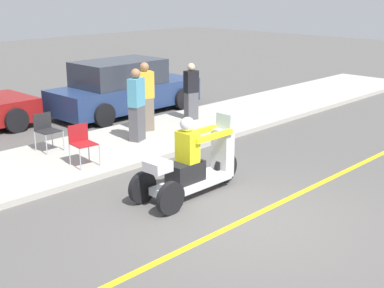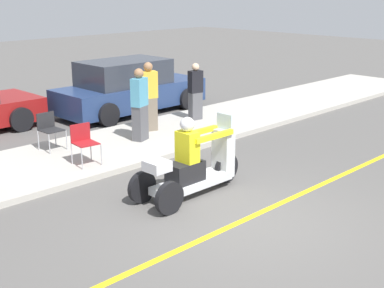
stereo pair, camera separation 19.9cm
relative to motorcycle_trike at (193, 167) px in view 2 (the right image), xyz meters
The scene contains 10 objects.
ground_plane 1.49m from the motorcycle_trike, 97.46° to the right, with size 60.00×60.00×0.00m, color #565451.
lane_stripe 1.47m from the motorcycle_trike, 90.64° to the right, with size 24.00×0.12×0.01m.
sidewalk_strip 3.26m from the motorcycle_trike, 93.21° to the left, with size 28.00×2.80×0.12m.
motorcycle_trike is the anchor object (origin of this frame).
spectator_end_of_line 4.21m from the motorcycle_trike, 60.41° to the left, with size 0.47×0.36×1.73m.
spectator_near_curb 3.41m from the motorcycle_trike, 66.67° to the left, with size 0.46×0.37×1.71m.
spectator_far_back 5.21m from the motorcycle_trike, 44.40° to the left, with size 0.40×0.28×1.54m.
folding_chair_curbside 4.02m from the motorcycle_trike, 97.96° to the left, with size 0.48×0.48×0.82m.
folding_chair_set_back 2.64m from the motorcycle_trike, 102.92° to the left, with size 0.51×0.51×0.82m.
parked_car_lot_right 6.80m from the motorcycle_trike, 61.35° to the left, with size 4.57×1.96×1.58m.
Camera 2 is at (-6.20, -5.05, 3.65)m, focal length 50.00 mm.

